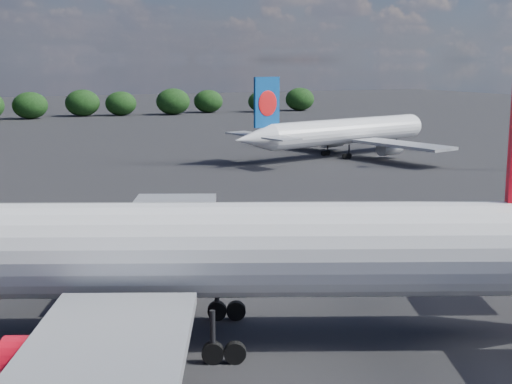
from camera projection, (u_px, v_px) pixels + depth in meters
name	position (u px, v px, depth m)	size (l,w,h in m)	color
qantas_airliner	(209.00, 253.00, 41.32)	(51.63, 49.73, 17.61)	silver
china_southern_airliner	(340.00, 132.00, 121.25)	(41.92, 40.11, 13.79)	silver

